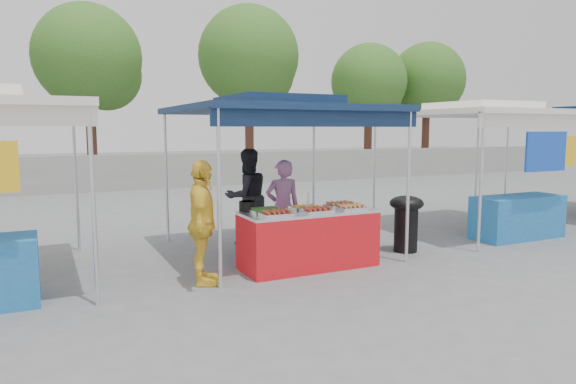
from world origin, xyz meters
name	(u,v)px	position (x,y,z in m)	size (l,w,h in m)	color
ground_plane	(305,265)	(0.00, 0.00, 0.00)	(80.00, 80.00, 0.00)	slate
back_wall	(155,171)	(0.00, 11.00, 0.60)	(40.00, 0.25, 1.20)	gray
main_canopy	(278,109)	(0.00, 0.97, 2.37)	(3.20, 3.20, 2.57)	silver
neighbor_stall_right	(496,152)	(4.50, 0.57, 1.60)	(3.20, 3.20, 2.57)	silver
tree_1	(92,62)	(-1.65, 13.38, 4.43)	(3.78, 3.77, 6.48)	#4B291D
tree_2	(252,61)	(4.46, 13.24, 4.79)	(4.07, 4.07, 7.00)	#4B291D
tree_3	(371,85)	(10.13, 12.93, 3.99)	(3.47, 3.40, 5.85)	#4B291D
tree_4	(429,84)	(13.59, 13.07, 4.21)	(3.62, 3.58, 6.16)	#4B291D
vendor_table	(309,239)	(0.00, -0.10, 0.43)	(2.00, 0.80, 0.85)	red
food_tray_fl	(276,214)	(-0.63, -0.34, 0.88)	(0.42, 0.30, 0.07)	white
food_tray_fm	(317,211)	(0.00, -0.34, 0.88)	(0.42, 0.30, 0.07)	white
food_tray_fr	(351,208)	(0.60, -0.32, 0.88)	(0.42, 0.30, 0.07)	white
food_tray_bl	(266,211)	(-0.65, -0.01, 0.88)	(0.42, 0.30, 0.07)	white
food_tray_bm	(305,207)	(-0.01, 0.01, 0.88)	(0.42, 0.30, 0.07)	white
food_tray_br	(340,205)	(0.58, -0.03, 0.88)	(0.42, 0.30, 0.07)	white
cooking_pot	(248,206)	(-0.82, 0.27, 0.92)	(0.25, 0.25, 0.15)	black
skewer_cup	(308,209)	(-0.07, -0.21, 0.90)	(0.08, 0.08, 0.10)	silver
wok_burner	(406,218)	(1.93, 0.06, 0.56)	(0.56, 0.56, 0.95)	black
crate_left	(260,249)	(-0.46, 0.68, 0.15)	(0.51, 0.36, 0.31)	blue
crate_right	(297,247)	(0.16, 0.60, 0.14)	(0.46, 0.32, 0.28)	blue
crate_stacked	(297,230)	(0.16, 0.60, 0.41)	(0.46, 0.32, 0.28)	blue
vendor_woman	(283,208)	(-0.02, 0.76, 0.78)	(0.57, 0.37, 1.55)	#A06697
helper_man	(247,197)	(-0.25, 1.75, 0.85)	(0.83, 0.64, 1.70)	#232328
customer_person	(202,223)	(-1.66, -0.24, 0.82)	(0.97, 0.40, 1.65)	yellow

